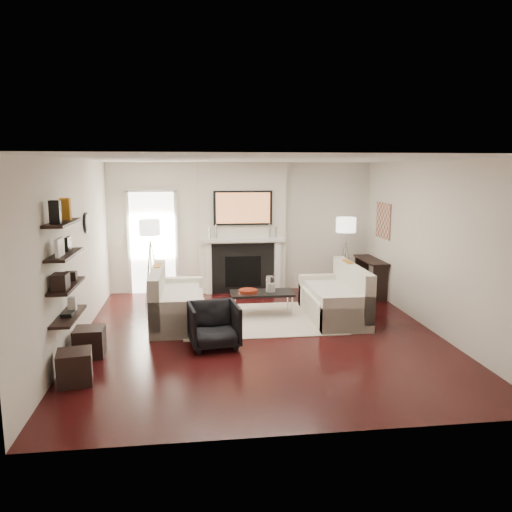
{
  "coord_description": "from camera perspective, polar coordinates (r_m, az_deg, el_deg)",
  "views": [
    {
      "loc": [
        -1.01,
        -7.4,
        2.55
      ],
      "look_at": [
        0.0,
        0.6,
        1.15
      ],
      "focal_mm": 35.0,
      "sensor_mm": 36.0,
      "label": 1
    }
  ],
  "objects": [
    {
      "name": "hurricane_candle",
      "position": [
        8.81,
        1.67,
        -3.64
      ],
      "size": [
        0.11,
        0.11,
        0.17
      ],
      "primitive_type": "cylinder",
      "color": "white",
      "rests_on": "coffee_table"
    },
    {
      "name": "wall_art",
      "position": [
        10.21,
        14.35,
        3.93
      ],
      "size": [
        0.03,
        0.7,
        0.7
      ],
      "primitive_type": "cube",
      "color": "#A26D51",
      "rests_on": "wall_right"
    },
    {
      "name": "clock_rim",
      "position": [
        8.52,
        -18.85,
        3.59
      ],
      "size": [
        0.04,
        0.34,
        0.34
      ],
      "primitive_type": "cylinder",
      "rotation": [
        0.0,
        1.57,
        0.0
      ],
      "color": "black",
      "rests_on": "wall_left"
    },
    {
      "name": "coffee_table",
      "position": [
        8.81,
        0.7,
        -4.27
      ],
      "size": [
        1.1,
        0.55,
        0.04
      ],
      "primitive_type": "cube",
      "color": "black",
      "rests_on": "floor"
    },
    {
      "name": "coffee_leg_se",
      "position": [
        9.16,
        3.62,
        -5.1
      ],
      "size": [
        0.02,
        0.02,
        0.38
      ],
      "primitive_type": "cylinder",
      "color": "silver",
      "rests_on": "floor"
    },
    {
      "name": "coffee_leg_nw",
      "position": [
        8.6,
        -2.42,
        -6.08
      ],
      "size": [
        0.02,
        0.02,
        0.38
      ],
      "primitive_type": "cylinder",
      "color": "silver",
      "rests_on": "floor"
    },
    {
      "name": "shelf_top",
      "position": [
        6.63,
        -21.24,
        3.55
      ],
      "size": [
        0.25,
        1.0,
        0.04
      ],
      "primitive_type": "cube",
      "color": "black",
      "rests_on": "wall_left"
    },
    {
      "name": "lamp_left_leg_b",
      "position": [
        10.06,
        -12.17,
        -1.54
      ],
      "size": [
        0.14,
        0.22,
        1.23
      ],
      "primitive_type": "cylinder",
      "rotation": [
        0.18,
        0.0,
        0.52
      ],
      "color": "silver",
      "rests_on": "floor"
    },
    {
      "name": "decor_box_tall",
      "position": [
        7.03,
        -20.26,
        -5.13
      ],
      "size": [
        0.1,
        0.1,
        0.18
      ],
      "primitive_type": "cube",
      "color": "white",
      "rests_on": "shelf_bottom"
    },
    {
      "name": "decor_box_small",
      "position": [
        6.96,
        -20.43,
        -2.16
      ],
      "size": [
        0.15,
        0.12,
        0.12
      ],
      "primitive_type": "cube",
      "color": "black",
      "rests_on": "shelf_lower"
    },
    {
      "name": "loveseat_right_arm_n",
      "position": [
        8.03,
        10.41,
        -6.59
      ],
      "size": [
        0.85,
        0.18,
        0.6
      ],
      "primitive_type": "cube",
      "color": "beige",
      "rests_on": "floor"
    },
    {
      "name": "candlestick_l_tall",
      "position": [
        10.19,
        -4.57,
        2.8
      ],
      "size": [
        0.04,
        0.04,
        0.3
      ],
      "primitive_type": "cylinder",
      "color": "silver",
      "rests_on": "mantel_shelf"
    },
    {
      "name": "door_trim_l",
      "position": [
        10.55,
        -14.32,
        1.37
      ],
      "size": [
        0.06,
        0.06,
        2.16
      ],
      "primitive_type": "cube",
      "color": "white",
      "rests_on": "floor"
    },
    {
      "name": "loveseat_right_back",
      "position": [
        8.82,
        10.95,
        -3.6
      ],
      "size": [
        0.18,
        1.8,
        0.8
      ],
      "primitive_type": "cube",
      "color": "beige",
      "rests_on": "floor"
    },
    {
      "name": "lamp_right_leg_c",
      "position": [
        10.26,
        9.97,
        -1.25
      ],
      "size": [
        0.14,
        0.22,
        1.23
      ],
      "primitive_type": "cylinder",
      "rotation": [
        0.18,
        0.0,
        2.62
      ],
      "color": "silver",
      "rests_on": "floor"
    },
    {
      "name": "pillow_left_charcoal",
      "position": [
        8.15,
        -11.38,
        -3.33
      ],
      "size": [
        0.1,
        0.4,
        0.4
      ],
      "primitive_type": "cube",
      "color": "black",
      "rests_on": "loveseat_left_cushion"
    },
    {
      "name": "loveseat_left_arm_s",
      "position": [
        9.31,
        -8.75,
        -4.26
      ],
      "size": [
        0.85,
        0.18,
        0.6
      ],
      "primitive_type": "cube",
      "color": "beige",
      "rests_on": "floor"
    },
    {
      "name": "shelf_lower",
      "position": [
        6.76,
        -20.82,
        -3.21
      ],
      "size": [
        0.25,
        1.0,
        0.04
      ],
      "primitive_type": "cube",
      "color": "black",
      "rests_on": "wall_left"
    },
    {
      "name": "lamp_right_leg_a",
      "position": [
        10.4,
        10.69,
        -1.13
      ],
      "size": [
        0.25,
        0.02,
        1.23
      ],
      "primitive_type": "cylinder",
      "rotation": [
        0.18,
        0.0,
        4.71
      ],
      "color": "silver",
      "rests_on": "floor"
    },
    {
      "name": "lamp_left_shade",
      "position": [
        9.84,
        -12.07,
        3.21
      ],
      "size": [
        0.4,
        0.4,
        0.3
      ],
      "primitive_type": "cylinder",
      "color": "white",
      "rests_on": "lamp_left_post"
    },
    {
      "name": "decor_frame_a",
      "position": [
        6.46,
        -21.53,
        0.94
      ],
      "size": [
        0.04,
        0.3,
        0.22
      ],
      "primitive_type": "cube",
      "color": "white",
      "rests_on": "shelf_upper"
    },
    {
      "name": "console_leg_s",
      "position": [
        11.0,
        11.96,
        -1.88
      ],
      "size": [
        0.3,
        0.04,
        0.71
      ],
      "primitive_type": "cube",
      "color": "black",
      "rests_on": "floor"
    },
    {
      "name": "tv_screen",
      "position": [
        10.16,
        -1.48,
        5.5
      ],
      "size": [
        1.1,
        0.0,
        0.62
      ],
      "primitive_type": "cube",
      "color": "#BF723F",
      "rests_on": "tv_body"
    },
    {
      "name": "lamp_left_leg_c",
      "position": [
        9.88,
        -12.26,
        -1.76
      ],
      "size": [
        0.14,
        0.22,
        1.23
      ],
      "primitive_type": "cylinder",
      "rotation": [
        0.18,
        0.0,
        2.62
      ],
      "color": "silver",
      "rests_on": "floor"
    },
    {
      "name": "pillow_left_orange",
      "position": [
        8.73,
        -11.11,
        -2.37
      ],
      "size": [
        0.1,
        0.42,
        0.42
      ],
      "primitive_type": "cube",
      "color": "#A16413",
      "rests_on": "loveseat_left_cushion"
    },
    {
      "name": "pillow_right_orange",
      "position": [
        9.06,
        10.4,
        -1.91
      ],
      "size": [
        0.1,
        0.42,
        0.42
      ],
      "primitive_type": "cube",
      "color": "#A16413",
      "rests_on": "loveseat_right_cushion"
    },
    {
      "name": "console_top",
      "position": [
        10.42,
        13.02,
        -0.46
      ],
      "size": [
        0.35,
        1.2,
        0.04
      ],
      "primitive_type": "cube",
      "color": "black",
      "rests_on": "floor"
    },
    {
      "name": "lamp_right_shade",
      "position": [
        10.24,
        10.25,
        3.53
      ],
      "size": [
        0.4,
        0.4,
        0.3
      ],
      "primitive_type": "cylinder",
      "color": "white",
      "rests_on": "lamp_right_post"
    },
    {
      "name": "ottoman_near",
      "position": [
        7.36,
        -18.48,
        -9.3
      ],
      "size": [
        0.41,
        0.41,
        0.4
      ],
      "primitive_type": "cube",
      "rotation": [
        0.0,
        0.0,
        0.03
      ],
      "color": "black",
      "rests_on": "floor"
    },
    {
      "name": "loveseat_right_arm_s",
      "position": [
        9.53,
        7.48,
        -3.88
      ],
      "size": [
        0.85,
        0.18,
        0.6
      ],
      "primitive_type": "cube",
      "color": "beige",
      "rests_on": "floor"
    },
    {
      "name": "copper_bowl",
      "position": [
        8.77,
        -0.92,
        -4.03
      ],
      "size": [
        0.33,
        0.33,
        0.06
      ],
      "primitive_type": "cylinder",
      "color": "#B7381E",
      "rests_on": "coffee_table"
    },
    {
      "name": "lamp_left_leg_a",
      "position": [
        9.96,
        -11.27,
        -1.63
      ],
      "size": [
        0.25,
        0.02,
        1.23
      ],
      "primitive_type": "cylinder",
      "rotation": [
        0.18,
        0.0,
        4.71
      ],
      "color": "silver",
      "rests_on": "floor"
    },
    {
      "name": "ottoman_far",
      "position": [
        6.54,
        -20.01,
        -11.86
      ],
      "size": [
        0.46,
        0.46,
        0.4
      ],
      "primitive_type": "cube",
      "rotation": [
        0.0,
        0.0,
        0.17
      ],
      "color": "black",
      "rests_on": "floor"
    },
    {
      "name": "loveseat_left_cushion",
      "position": [
        8.48,
        -8.58,
        -4.46
      ],
      "size": [
        0.63,
        1.44,
        0.1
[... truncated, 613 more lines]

